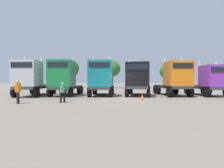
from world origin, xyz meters
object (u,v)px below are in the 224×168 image
at_px(semi_truck_teal, 101,78).
at_px(semi_truck_black, 138,79).
at_px(semi_truck_orange, 175,78).
at_px(visitor_with_camera, 62,91).
at_px(semi_truck_purple, 211,80).
at_px(visitor_in_hivis, 18,90).
at_px(traffic_cone_mid, 142,97).
at_px(semi_truck_silver, 31,78).
at_px(semi_truck_green, 64,78).

xyz_separation_m(semi_truck_teal, semi_truck_black, (4.06, -0.07, -0.09)).
distance_m(semi_truck_orange, visitor_with_camera, 12.29).
relative_size(semi_truck_purple, visitor_in_hivis, 3.30).
bearing_deg(semi_truck_teal, visitor_in_hivis, -39.76).
bearing_deg(traffic_cone_mid, semi_truck_purple, 25.44).
bearing_deg(semi_truck_silver, semi_truck_teal, 94.55).
relative_size(semi_truck_teal, semi_truck_purple, 1.06).
bearing_deg(semi_truck_purple, semi_truck_teal, -92.79).
height_order(semi_truck_silver, semi_truck_black, semi_truck_silver).
distance_m(semi_truck_black, semi_truck_orange, 4.07).
bearing_deg(semi_truck_orange, semi_truck_silver, -91.95).
relative_size(visitor_in_hivis, traffic_cone_mid, 3.04).
relative_size(semi_truck_black, visitor_with_camera, 4.02).
relative_size(semi_truck_green, semi_truck_teal, 1.03).
distance_m(semi_truck_teal, semi_truck_black, 4.06).
height_order(semi_truck_silver, visitor_with_camera, semi_truck_silver).
relative_size(semi_truck_green, visitor_with_camera, 3.96).
xyz_separation_m(semi_truck_orange, semi_truck_purple, (3.85, -0.13, -0.21)).
bearing_deg(traffic_cone_mid, semi_truck_green, 150.93).
xyz_separation_m(semi_truck_black, visitor_with_camera, (-6.84, -5.66, -0.98)).
bearing_deg(semi_truck_teal, semi_truck_orange, 92.23).
bearing_deg(visitor_with_camera, semi_truck_silver, 12.91).
bearing_deg(semi_truck_silver, semi_truck_black, 93.54).
relative_size(semi_truck_orange, semi_truck_purple, 1.07).
distance_m(semi_truck_green, traffic_cone_mid, 9.19).
height_order(semi_truck_green, semi_truck_teal, semi_truck_green).
bearing_deg(visitor_in_hivis, visitor_with_camera, -4.25).
bearing_deg(semi_truck_silver, visitor_with_camera, 43.53).
bearing_deg(visitor_in_hivis, semi_truck_purple, 3.66).
bearing_deg(semi_truck_green, semi_truck_black, 92.31).
distance_m(semi_truck_purple, traffic_cone_mid, 9.21).
distance_m(semi_truck_purple, visitor_in_hivis, 18.92).
bearing_deg(semi_truck_orange, traffic_cone_mid, -49.48).
height_order(semi_truck_silver, visitor_in_hivis, semi_truck_silver).
height_order(semi_truck_silver, semi_truck_orange, semi_truck_silver).
bearing_deg(semi_truck_green, semi_truck_teal, 91.58).
bearing_deg(semi_truck_teal, semi_truck_purple, 92.03).
bearing_deg(semi_truck_orange, semi_truck_green, -93.89).
bearing_deg(semi_truck_teal, visitor_with_camera, -22.45).
xyz_separation_m(semi_truck_orange, traffic_cone_mid, (-4.36, -4.03, -1.66)).
relative_size(semi_truck_green, traffic_cone_mid, 10.90).
distance_m(semi_truck_silver, semi_truck_teal, 7.54).
xyz_separation_m(semi_truck_green, visitor_with_camera, (1.34, -5.91, -1.08)).
xyz_separation_m(semi_truck_silver, semi_truck_green, (3.41, 0.43, 0.05)).
xyz_separation_m(semi_truck_orange, visitor_with_camera, (-10.91, -5.56, -1.03)).
relative_size(semi_truck_purple, traffic_cone_mid, 10.03).
xyz_separation_m(semi_truck_silver, semi_truck_black, (11.59, 0.18, -0.05)).
bearing_deg(semi_truck_silver, semi_truck_green, 99.83).
distance_m(semi_truck_green, semi_truck_teal, 4.13).
distance_m(semi_truck_black, visitor_with_camera, 8.94).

